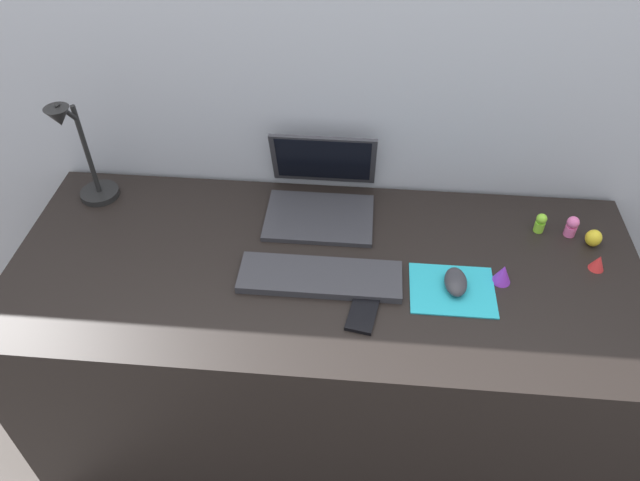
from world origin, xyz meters
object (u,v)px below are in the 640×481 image
object	(u,v)px
mouse	(456,282)
toy_figurine_yellow	(594,238)
laptop	(321,191)
desk_lamp	(82,157)
toy_figurine_pink	(572,226)
cell_phone	(363,311)
toy_figurine_red	(598,262)
toy_figurine_lime	(540,223)
keyboard	(320,277)
toy_figurine_purple	(503,274)

from	to	relation	value
mouse	toy_figurine_yellow	xyz separation A→B (m)	(0.38, 0.19, 0.00)
laptop	desk_lamp	world-z (taller)	desk_lamp
toy_figurine_yellow	toy_figurine_pink	bearing A→B (deg)	145.51
mouse	desk_lamp	size ratio (longest dim) A/B	0.28
toy_figurine_yellow	cell_phone	bearing A→B (deg)	-154.02
toy_figurine_red	mouse	bearing A→B (deg)	-164.85
toy_figurine_lime	laptop	bearing A→B (deg)	174.78
laptop	desk_lamp	xyz separation A→B (m)	(-0.65, -0.04, 0.11)
mouse	desk_lamp	world-z (taller)	desk_lamp
toy_figurine_lime	toy_figurine_red	world-z (taller)	toy_figurine_lime
cell_phone	toy_figurine_yellow	world-z (taller)	toy_figurine_yellow
keyboard	cell_phone	size ratio (longest dim) A/B	3.20
laptop	toy_figurine_pink	bearing A→B (deg)	-5.35
mouse	cell_phone	distance (m)	0.25
laptop	toy_figurine_lime	world-z (taller)	laptop
keyboard	desk_lamp	size ratio (longest dim) A/B	1.18
mouse	keyboard	bearing A→B (deg)	-179.64
toy_figurine_pink	toy_figurine_yellow	xyz separation A→B (m)	(0.05, -0.04, -0.01)
desk_lamp	toy_figurine_purple	bearing A→B (deg)	-10.80
mouse	toy_figurine_lime	xyz separation A→B (m)	(0.25, 0.24, 0.01)
toy_figurine_purple	toy_figurine_lime	bearing A→B (deg)	57.83
toy_figurine_pink	keyboard	bearing A→B (deg)	-160.97
keyboard	mouse	size ratio (longest dim) A/B	4.27
desk_lamp	toy_figurine_pink	bearing A→B (deg)	-0.92
mouse	toy_figurine_pink	bearing A→B (deg)	34.74
toy_figurine_pink	toy_figurine_yellow	world-z (taller)	toy_figurine_pink
toy_figurine_yellow	toy_figurine_purple	bearing A→B (deg)	-148.59
toy_figurine_purple	keyboard	bearing A→B (deg)	-175.60
laptop	mouse	size ratio (longest dim) A/B	3.12
mouse	toy_figurine_purple	distance (m)	0.12
toy_figurine_pink	cell_phone	bearing A→B (deg)	-149.19
laptop	toy_figurine_pink	size ratio (longest dim) A/B	4.93
toy_figurine_yellow	desk_lamp	bearing A→B (deg)	177.66
mouse	toy_figurine_purple	world-z (taller)	toy_figurine_purple
toy_figurine_lime	cell_phone	bearing A→B (deg)	-144.30
laptop	toy_figurine_yellow	xyz separation A→B (m)	(0.74, -0.10, -0.03)
cell_phone	toy_figurine_pink	world-z (taller)	toy_figurine_pink
laptop	toy_figurine_pink	xyz separation A→B (m)	(0.69, -0.06, -0.02)
toy_figurine_lime	toy_figurine_red	bearing A→B (deg)	-48.02
laptop	keyboard	world-z (taller)	laptop
toy_figurine_purple	laptop	bearing A→B (deg)	151.60
toy_figurine_yellow	toy_figurine_lime	bearing A→B (deg)	161.51
toy_figurine_purple	toy_figurine_red	bearing A→B (deg)	14.97
keyboard	toy_figurine_yellow	xyz separation A→B (m)	(0.71, 0.19, 0.01)
toy_figurine_yellow	toy_figurine_purple	world-z (taller)	toy_figurine_purple
desk_lamp	toy_figurine_lime	size ratio (longest dim) A/B	6.04
cell_phone	desk_lamp	bearing A→B (deg)	166.41
laptop	toy_figurine_pink	world-z (taller)	laptop
toy_figurine_purple	toy_figurine_lime	distance (m)	0.24
cell_phone	desk_lamp	xyz separation A→B (m)	(-0.79, 0.35, 0.16)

